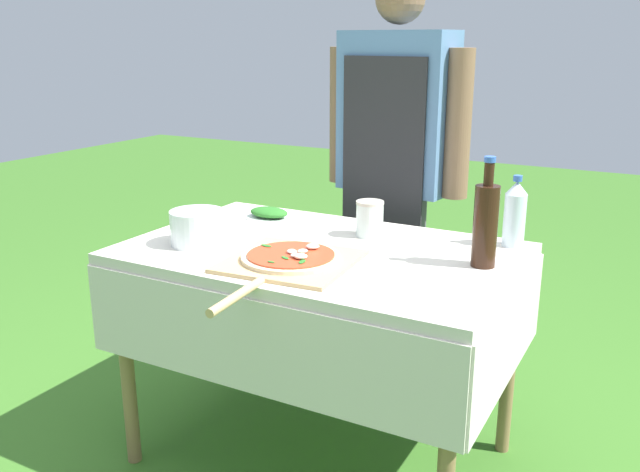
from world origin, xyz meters
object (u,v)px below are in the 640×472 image
(mixing_tub, at_px, (197,228))
(person_cook, at_px, (395,153))
(pizza_on_peel, at_px, (289,260))
(herb_container, at_px, (269,213))
(prep_table, at_px, (321,276))
(water_bottle, at_px, (515,213))
(sauce_jar, at_px, (370,221))
(oil_bottle, at_px, (485,223))

(mixing_tub, bearing_deg, person_cook, 66.47)
(pizza_on_peel, distance_m, herb_container, 0.54)
(prep_table, height_order, mixing_tub, mixing_tub)
(person_cook, xyz_separation_m, herb_container, (-0.32, -0.41, -0.19))
(person_cook, height_order, water_bottle, person_cook)
(person_cook, relative_size, mixing_tub, 9.33)
(pizza_on_peel, relative_size, water_bottle, 2.75)
(water_bottle, bearing_deg, mixing_tub, -152.36)
(pizza_on_peel, distance_m, sauce_jar, 0.40)
(pizza_on_peel, distance_m, oil_bottle, 0.58)
(pizza_on_peel, relative_size, herb_container, 3.50)
(person_cook, distance_m, sauce_jar, 0.48)
(person_cook, distance_m, oil_bottle, 0.77)
(mixing_tub, distance_m, sauce_jar, 0.56)
(sauce_jar, bearing_deg, prep_table, -111.03)
(pizza_on_peel, xyz_separation_m, water_bottle, (0.53, 0.50, 0.09))
(person_cook, xyz_separation_m, mixing_tub, (-0.35, -0.79, -0.15))
(herb_container, bearing_deg, mixing_tub, -93.86)
(prep_table, height_order, sauce_jar, sauce_jar)
(oil_bottle, bearing_deg, pizza_on_peel, -152.70)
(prep_table, bearing_deg, herb_container, 145.91)
(prep_table, relative_size, herb_container, 6.81)
(prep_table, xyz_separation_m, mixing_tub, (-0.37, -0.15, 0.15))
(prep_table, bearing_deg, sauce_jar, 68.97)
(person_cook, height_order, sauce_jar, person_cook)
(water_bottle, bearing_deg, oil_bottle, -96.66)
(mixing_tub, relative_size, sauce_jar, 1.45)
(oil_bottle, bearing_deg, mixing_tub, -165.50)
(person_cook, relative_size, water_bottle, 7.10)
(oil_bottle, bearing_deg, person_cook, 132.11)
(person_cook, bearing_deg, pizza_on_peel, 98.49)
(pizza_on_peel, xyz_separation_m, mixing_tub, (-0.36, 0.04, 0.04))
(prep_table, height_order, pizza_on_peel, pizza_on_peel)
(person_cook, distance_m, water_bottle, 0.64)
(prep_table, xyz_separation_m, person_cook, (-0.02, 0.64, 0.30))
(water_bottle, bearing_deg, sauce_jar, -165.33)
(prep_table, height_order, oil_bottle, oil_bottle)
(prep_table, bearing_deg, oil_bottle, 8.42)
(water_bottle, bearing_deg, pizza_on_peel, -136.51)
(oil_bottle, distance_m, sauce_jar, 0.44)
(herb_container, xyz_separation_m, sauce_jar, (0.42, -0.03, 0.03))
(prep_table, relative_size, mixing_tub, 7.05)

